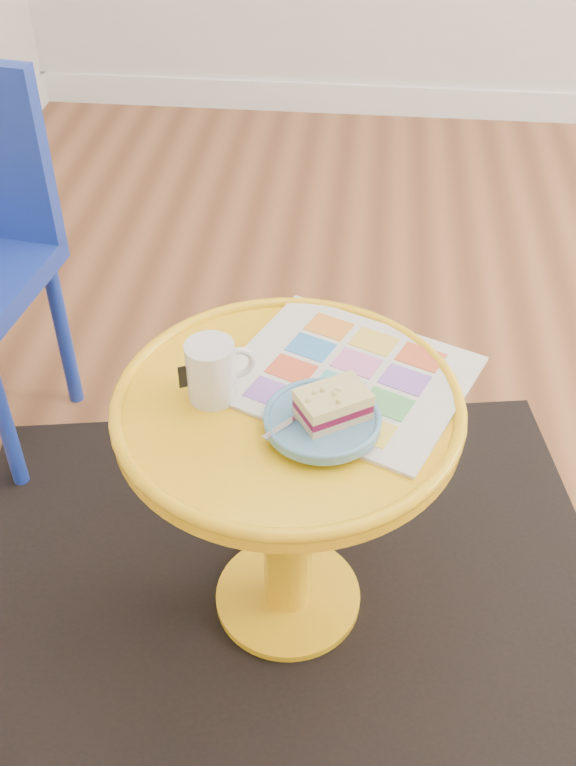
# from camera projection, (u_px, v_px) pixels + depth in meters

# --- Properties ---
(room_walls) EXTENTS (4.00, 4.00, 4.00)m
(room_walls) POSITION_uv_depth(u_px,v_px,m) (245.00, 216.00, 2.77)
(room_walls) COLOR silver
(room_walls) RESTS_ON ground
(rug) EXTENTS (1.48, 1.31, 0.01)m
(rug) POSITION_uv_depth(u_px,v_px,m) (288.00, 599.00, 1.71)
(rug) COLOR black
(rug) RESTS_ON ground
(side_table) EXTENTS (0.56, 0.56, 0.53)m
(side_table) POSITION_uv_depth(u_px,v_px,m) (288.00, 467.00, 1.46)
(side_table) COLOR yellow
(side_table) RESTS_ON ground
(newspaper) EXTENTS (0.47, 0.44, 0.01)m
(newspaper) POSITION_uv_depth(u_px,v_px,m) (348.00, 376.00, 1.41)
(newspaper) COLOR silver
(newspaper) RESTS_ON side_table
(mug) EXTENTS (0.11, 0.08, 0.10)m
(mug) POSITION_uv_depth(u_px,v_px,m) (212.00, 369.00, 1.34)
(mug) COLOR silver
(mug) RESTS_ON side_table
(plate) EXTENTS (0.18, 0.18, 0.02)m
(plate) POSITION_uv_depth(u_px,v_px,m) (322.00, 421.00, 1.30)
(plate) COLOR #558DB4
(plate) RESTS_ON newspaper
(cake_slice) EXTENTS (0.13, 0.11, 0.05)m
(cake_slice) POSITION_uv_depth(u_px,v_px,m) (333.00, 404.00, 1.28)
(cake_slice) COLOR #D3BC8C
(cake_slice) RESTS_ON plate
(fork) EXTENTS (0.10, 0.12, 0.00)m
(fork) POSITION_uv_depth(u_px,v_px,m) (302.00, 414.00, 1.30)
(fork) COLOR silver
(fork) RESTS_ON plate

